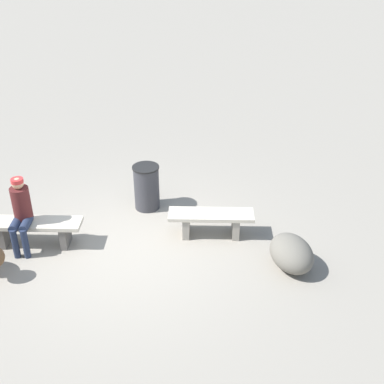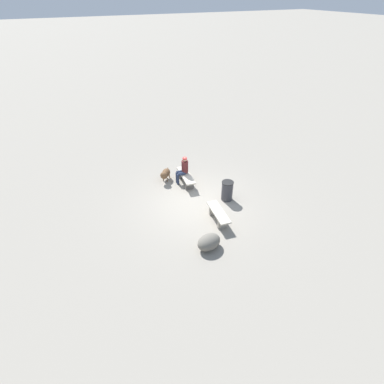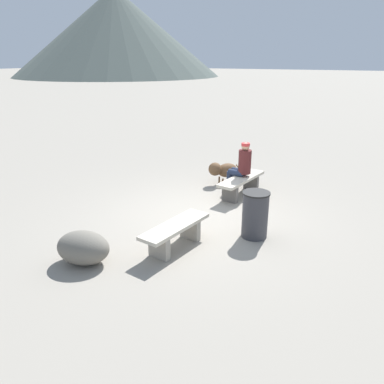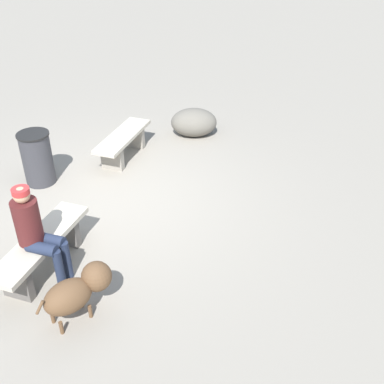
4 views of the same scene
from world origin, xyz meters
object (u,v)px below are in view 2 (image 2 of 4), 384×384
dog (165,174)px  boulder (209,242)px  bench_left (218,214)px  seated_person (183,169)px  bench_right (186,177)px  trash_bin (227,191)px

dog → boulder: 4.91m
bench_left → boulder: 1.58m
seated_person → boulder: (-4.40, 1.04, -0.47)m
bench_right → dog: 1.01m
seated_person → dog: size_ratio=1.62×
bench_left → seated_person: seated_person is taller
bench_right → trash_bin: bearing=-144.5°
bench_left → trash_bin: trash_bin is taller
boulder → dog: bearing=-3.8°
trash_bin → boulder: (-2.28, 2.15, -0.17)m
trash_bin → boulder: trash_bin is taller
trash_bin → dog: bearing=34.8°
bench_right → trash_bin: trash_bin is taller
trash_bin → boulder: size_ratio=0.99×
dog → boulder: bearing=33.6°
trash_bin → bench_left: bearing=135.7°
bench_left → trash_bin: size_ratio=1.74×
bench_left → trash_bin: 1.56m
dog → boulder: size_ratio=0.90×
dog → bench_right: bearing=87.8°
seated_person → trash_bin: bearing=-146.1°
bench_left → boulder: size_ratio=1.72×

